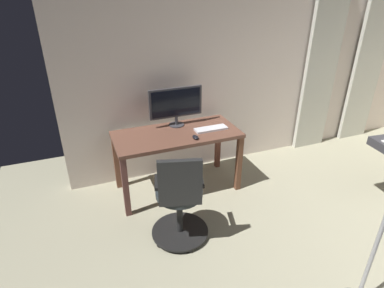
% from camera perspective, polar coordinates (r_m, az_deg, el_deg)
% --- Properties ---
extents(back_room_partition, '(5.81, 0.10, 2.82)m').
position_cam_1_polar(back_room_partition, '(4.54, 16.19, 15.32)').
color(back_room_partition, beige).
rests_on(back_room_partition, ground).
extents(curtain_left_panel, '(0.51, 0.06, 2.38)m').
position_cam_1_polar(curtain_left_panel, '(5.49, 29.06, 12.61)').
color(curtain_left_panel, '#B7B7A8').
rests_on(curtain_left_panel, ground).
extents(curtain_right_panel, '(0.51, 0.06, 2.38)m').
position_cam_1_polar(curtain_right_panel, '(4.86, 22.10, 12.51)').
color(curtain_right_panel, '#B7B7A8').
rests_on(curtain_right_panel, ground).
extents(desk, '(1.41, 0.65, 0.74)m').
position_cam_1_polar(desk, '(3.62, -2.74, 0.58)').
color(desk, brown).
rests_on(desk, ground).
extents(office_chair, '(0.56, 0.56, 0.97)m').
position_cam_1_polar(office_chair, '(2.98, -2.22, -10.31)').
color(office_chair, black).
rests_on(office_chair, ground).
extents(computer_monitor, '(0.63, 0.18, 0.46)m').
position_cam_1_polar(computer_monitor, '(3.68, -2.91, 7.20)').
color(computer_monitor, '#333338').
rests_on(computer_monitor, desk).
extents(computer_keyboard, '(0.38, 0.13, 0.02)m').
position_cam_1_polar(computer_keyboard, '(3.65, 3.42, 2.74)').
color(computer_keyboard, silver).
rests_on(computer_keyboard, desk).
extents(computer_mouse, '(0.06, 0.10, 0.04)m').
position_cam_1_polar(computer_mouse, '(3.43, 0.62, 1.23)').
color(computer_mouse, black).
rests_on(computer_mouse, desk).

